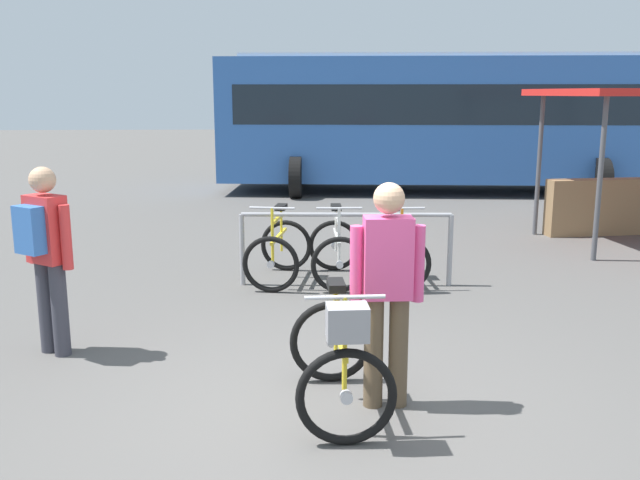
# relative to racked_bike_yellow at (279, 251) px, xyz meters

# --- Properties ---
(ground_plane) EXTENTS (80.00, 80.00, 0.00)m
(ground_plane) POSITION_rel_racked_bike_yellow_xyz_m (0.30, -3.68, -0.37)
(ground_plane) COLOR #514F4C
(bike_rack_rail) EXTENTS (2.50, 0.24, 0.88)m
(bike_rack_rail) POSITION_rel_racked_bike_yellow_xyz_m (0.79, -0.24, 0.27)
(bike_rack_rail) COLOR #99999E
(bike_rack_rail) RESTS_ON ground
(racked_bike_yellow) EXTENTS (0.85, 1.20, 0.97)m
(racked_bike_yellow) POSITION_rel_racked_bike_yellow_xyz_m (0.00, 0.00, 0.00)
(racked_bike_yellow) COLOR black
(racked_bike_yellow) RESTS_ON ground
(racked_bike_white) EXTENTS (0.68, 1.12, 0.97)m
(racked_bike_white) POSITION_rel_racked_bike_yellow_xyz_m (0.70, -0.05, -0.00)
(racked_bike_white) COLOR black
(racked_bike_white) RESTS_ON ground
(racked_bike_orange) EXTENTS (0.67, 1.12, 0.97)m
(racked_bike_orange) POSITION_rel_racked_bike_yellow_xyz_m (1.40, -0.10, 0.00)
(racked_bike_orange) COLOR black
(racked_bike_orange) RESTS_ON ground
(featured_bicycle) EXTENTS (0.68, 1.18, 0.97)m
(featured_bicycle) POSITION_rel_racked_bike_yellow_xyz_m (0.41, -3.64, 0.08)
(featured_bicycle) COLOR black
(featured_bicycle) RESTS_ON ground
(person_with_featured_bike) EXTENTS (0.53, 0.22, 1.64)m
(person_with_featured_bike) POSITION_rel_racked_bike_yellow_xyz_m (0.76, -3.49, 0.54)
(person_with_featured_bike) COLOR brown
(person_with_featured_bike) RESTS_ON ground
(pedestrian_with_backpack) EXTENTS (0.48, 0.45, 1.64)m
(pedestrian_with_backpack) POSITION_rel_racked_bike_yellow_xyz_m (-1.98, -2.30, 0.57)
(pedestrian_with_backpack) COLOR #383842
(pedestrian_with_backpack) RESTS_ON ground
(bus_distant) EXTENTS (10.21, 4.12, 3.08)m
(bus_distant) POSITION_rel_racked_bike_yellow_xyz_m (3.76, 7.73, 1.37)
(bus_distant) COLOR #3366B7
(bus_distant) RESTS_ON ground
(market_stall) EXTENTS (3.29, 2.56, 2.30)m
(market_stall) POSITION_rel_racked_bike_yellow_xyz_m (5.48, 2.15, 1.03)
(market_stall) COLOR #4C4C51
(market_stall) RESTS_ON ground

